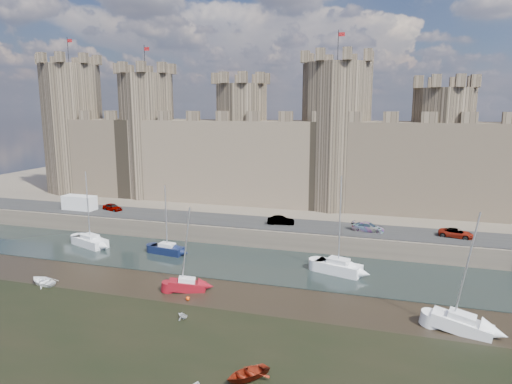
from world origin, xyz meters
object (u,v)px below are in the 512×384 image
car_3 (456,233)px  car_1 (281,220)px  van (79,203)px  sailboat_2 (338,267)px  sailboat_1 (167,249)px  sailboat_5 (462,323)px  sailboat_0 (90,241)px  sailboat_4 (187,285)px  car_0 (112,207)px  car_2 (368,227)px

car_3 → car_1: bearing=103.1°
van → sailboat_2: size_ratio=0.48×
car_3 → sailboat_1: 36.86m
sailboat_5 → sailboat_0: bearing=179.3°
sailboat_2 → sailboat_0: bearing=-164.2°
car_3 → sailboat_5: bearing=-172.4°
sailboat_5 → sailboat_4: bearing=-169.4°
sailboat_0 → sailboat_4: bearing=-7.2°
van → sailboat_4: sailboat_4 is taller
sailboat_2 → car_3: bearing=54.7°
sailboat_1 → sailboat_4: bearing=-44.9°
car_3 → sailboat_5: sailboat_5 is taller
car_0 → car_3: 50.44m
van → sailboat_1: sailboat_1 is taller
van → car_1: bearing=2.6°
sailboat_1 → car_2: bearing=29.3°
sailboat_0 → sailboat_4: 21.64m
van → car_2: bearing=2.3°
car_3 → sailboat_4: 34.32m
car_2 → sailboat_4: 26.09m
car_1 → sailboat_0: size_ratio=0.37×
sailboat_1 → sailboat_2: (22.01, -0.73, 0.14)m
car_1 → sailboat_4: bearing=155.3°
car_2 → car_3: 10.84m
car_2 → car_3: car_2 is taller
car_1 → car_3: size_ratio=0.90×
sailboat_1 → car_1: bearing=45.0°
sailboat_0 → car_1: bearing=42.0°
car_0 → car_1: car_1 is taller
car_0 → car_1: (27.71, -0.75, 0.02)m
sailboat_0 → sailboat_4: sailboat_0 is taller
car_2 → sailboat_4: bearing=144.0°
van → sailboat_0: size_ratio=0.52×
sailboat_0 → van: bearing=153.5°
car_1 → van: van is taller
sailboat_5 → sailboat_1: bearing=174.7°
car_2 → sailboat_5: bearing=-151.6°
car_0 → sailboat_1: (14.95, -10.28, -2.36)m
van → car_3: bearing=2.5°
car_3 → sailboat_0: (-47.08, -9.79, -2.28)m
car_3 → sailboat_5: (-1.84, -21.10, -2.33)m
van → sailboat_5: 57.77m
sailboat_0 → sailboat_2: sailboat_2 is taller
car_1 → sailboat_5: (20.88, -20.92, -2.36)m
car_3 → sailboat_0: bearing=114.4°
car_0 → sailboat_0: bearing=-145.7°
sailboat_0 → car_3: bearing=32.2°
sailboat_4 → van: bearing=124.5°
car_2 → sailboat_2: sailboat_2 is taller
sailboat_0 → sailboat_1: sailboat_0 is taller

